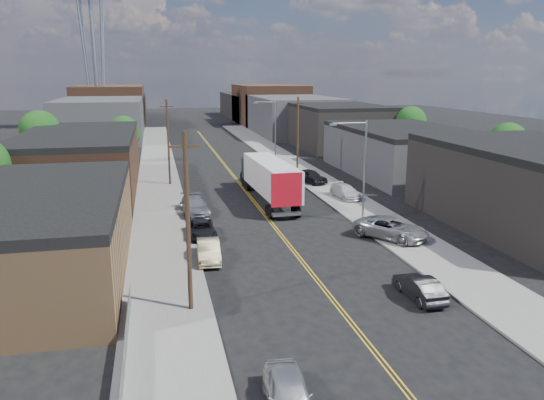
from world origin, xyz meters
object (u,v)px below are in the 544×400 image
semi_truck (267,177)px  car_right_lot_c (310,176)px  car_left_b (209,251)px  car_left_d (195,206)px  car_right_lot_a (391,228)px  car_left_c (201,229)px  car_right_oncoming (419,287)px  car_left_a (288,394)px  car_right_lot_b (345,191)px  car_ahead_truck (257,177)px

semi_truck → car_right_lot_c: bearing=43.5°
car_left_b → car_left_d: car_left_d is taller
car_right_lot_a → car_right_lot_c: bearing=55.0°
car_left_b → car_left_c: 5.65m
car_right_oncoming → car_right_lot_a: 11.26m
car_right_lot_a → car_left_a: bearing=-159.3°
car_right_oncoming → car_left_a: bearing=39.1°
car_left_b → car_right_lot_b: 22.44m
car_left_d → car_left_a: bearing=-91.6°
car_right_lot_a → car_ahead_truck: car_right_lot_a is taller
car_right_lot_a → car_right_lot_c: 22.42m
car_right_oncoming → car_left_c: bearing=-53.8°
car_right_lot_b → car_left_b: bearing=-142.6°
car_left_b → car_right_lot_c: 28.17m
car_ahead_truck → car_left_d: bearing=-130.2°
car_left_c → car_right_oncoming: car_right_oncoming is taller
car_left_a → car_right_oncoming: 13.32m
semi_truck → car_ahead_truck: size_ratio=2.82×
semi_truck → car_left_d: (-7.90, -4.35, -1.66)m
car_right_oncoming → semi_truck: bearing=-83.9°
car_right_oncoming → car_right_lot_a: size_ratio=0.71×
car_right_lot_b → car_ahead_truck: (-7.56, 9.90, -0.01)m
car_left_d → car_right_lot_b: bearing=6.4°
semi_truck → car_right_lot_b: size_ratio=3.56×
car_left_c → semi_truck: bearing=55.5°
car_left_b → car_right_lot_a: (14.60, 1.67, 0.24)m
car_right_oncoming → car_ahead_truck: car_ahead_truck is taller
semi_truck → car_left_d: bearing=-153.5°
car_right_oncoming → car_left_b: bearing=-40.1°
car_left_c → car_ahead_truck: size_ratio=0.79×
car_left_b → car_left_c: (0.00, 5.65, -0.08)m
car_left_c → car_right_lot_b: size_ratio=1.00×
semi_truck → car_right_lot_a: 16.98m
semi_truck → car_left_b: bearing=-117.0°
semi_truck → car_right_oncoming: (3.50, -26.32, -1.78)m
car_right_oncoming → car_right_lot_c: (3.20, 33.21, 0.26)m
car_right_oncoming → car_right_lot_b: car_right_lot_b is taller
car_left_a → car_ahead_truck: bearing=85.2°
car_right_lot_a → car_right_lot_c: car_right_lot_a is taller
car_left_b → car_left_d: 12.84m
car_left_d → car_right_lot_a: size_ratio=0.95×
car_left_d → car_right_oncoming: (11.40, -21.96, -0.12)m
car_left_a → car_right_lot_c: size_ratio=0.91×
car_left_b → car_right_lot_c: bearing=61.8°
semi_truck → car_right_lot_c: 9.73m
car_left_c → car_left_d: car_left_d is taller
car_left_a → car_left_c: (-1.29, 23.44, -0.08)m
car_left_d → car_right_lot_b: size_ratio=1.20×
car_left_a → car_right_lot_a: size_ratio=0.72×
car_left_a → car_left_c: 23.47m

